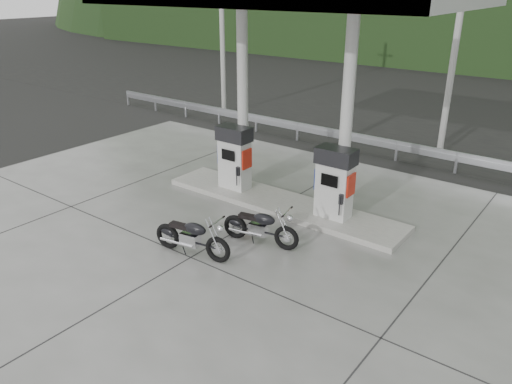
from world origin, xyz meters
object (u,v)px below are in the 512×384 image
Objects in this scene: gas_pump_left at (235,158)px; gas_pump_right at (335,183)px; motorcycle_left at (192,237)px; motorcycle_right at (260,227)px.

gas_pump_left and gas_pump_right have the same top height.
gas_pump_left is at bearing 180.00° from gas_pump_right.
motorcycle_left is (-1.66, -3.37, -0.62)m from gas_pump_right.
gas_pump_left reaches higher than motorcycle_left.
gas_pump_right is 0.99× the size of motorcycle_left.
gas_pump_right is (3.20, 0.00, 0.00)m from gas_pump_left.
gas_pump_right is 2.27m from motorcycle_right.
gas_pump_right is 3.81m from motorcycle_left.
motorcycle_right is at bearing 46.63° from motorcycle_left.
gas_pump_left is 3.25m from motorcycle_right.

